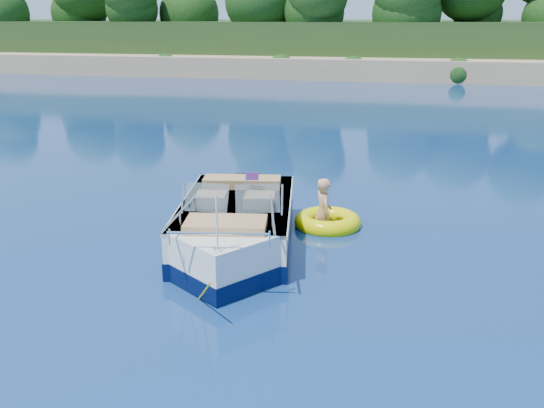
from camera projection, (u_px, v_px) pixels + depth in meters
The scene contains 6 objects.
ground at pixel (157, 270), 10.87m from camera, with size 160.00×160.00×0.00m, color #0B1F4E.
shoreline at pixel (379, 48), 69.93m from camera, with size 170.00×59.00×6.00m.
treeline at pixel (364, 1), 47.39m from camera, with size 150.00×7.12×8.19m.
motorboat at pixel (235, 231), 11.73m from camera, with size 2.79×5.95×2.00m.
tow_tube at pixel (328, 222), 13.13m from camera, with size 1.84×1.84×0.38m.
boy at pixel (322, 226), 13.17m from camera, with size 0.59×0.39×1.61m, color tan.
Camera 1 is at (4.28, -9.30, 4.34)m, focal length 40.00 mm.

